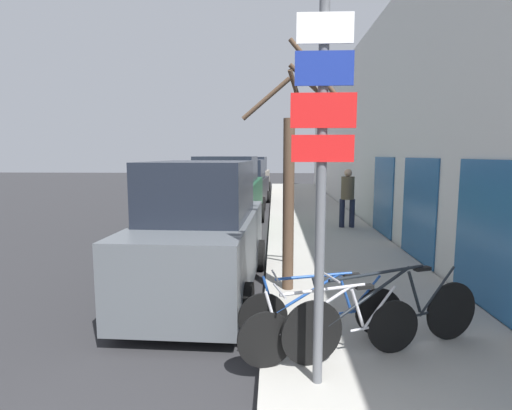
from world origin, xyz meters
TOP-DOWN VIEW (x-y plane):
  - ground_plane at (0.00, 11.20)m, footprint 80.00×80.00m
  - sidewalk_curb at (2.60, 14.00)m, footprint 3.20×32.00m
  - building_facade at (4.35, 13.91)m, footprint 0.23×32.00m
  - signpost at (1.58, 2.81)m, footprint 0.59×0.12m
  - bicycle_0 at (1.78, 3.26)m, footprint 2.04×0.66m
  - bicycle_1 at (2.43, 3.49)m, footprint 2.43×0.97m
  - bicycle_2 at (1.74, 3.79)m, footprint 2.03×0.50m
  - parked_car_0 at (-0.07, 5.76)m, footprint 2.05×4.53m
  - parked_car_1 at (-0.30, 11.59)m, footprint 2.22×4.70m
  - parked_car_2 at (-0.11, 17.41)m, footprint 2.14×4.85m
  - parked_car_3 at (-0.15, 23.17)m, footprint 2.18×4.24m
  - pedestrian_near at (3.41, 11.43)m, footprint 0.48×0.40m
  - street_tree at (1.43, 5.62)m, footprint 1.81×0.66m

SIDE VIEW (x-z plane):
  - ground_plane at x=0.00m, z-range 0.00..0.00m
  - sidewalk_curb at x=2.60m, z-range 0.00..0.15m
  - bicycle_2 at x=1.74m, z-range 0.09..0.92m
  - bicycle_0 at x=1.78m, z-range 0.09..0.94m
  - bicycle_1 at x=2.43m, z-range 0.08..1.06m
  - parked_car_2 at x=-0.11m, z-range -0.10..2.06m
  - parked_car_0 at x=-0.07m, z-range -0.11..2.17m
  - parked_car_3 at x=-0.15m, z-range -0.10..2.16m
  - parked_car_1 at x=-0.30m, z-range -0.09..2.25m
  - pedestrian_near at x=3.41m, z-range 0.29..2.10m
  - street_tree at x=1.43m, z-range -0.07..3.99m
  - signpost at x=1.58m, z-range 0.42..4.05m
  - building_facade at x=4.35m, z-range -0.02..6.48m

